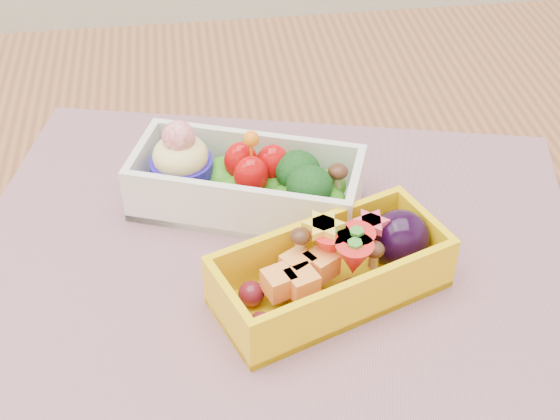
{
  "coord_description": "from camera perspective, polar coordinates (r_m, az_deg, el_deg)",
  "views": [
    {
      "loc": [
        -0.1,
        -0.51,
        1.2
      ],
      "look_at": [
        -0.04,
        -0.03,
        0.79
      ],
      "focal_mm": 50.77,
      "sensor_mm": 36.0,
      "label": 1
    }
  ],
  "objects": [
    {
      "name": "placemat",
      "position": [
        0.66,
        -0.59,
        -2.92
      ],
      "size": [
        0.58,
        0.5,
        0.0
      ],
      "primitive_type": "cube",
      "rotation": [
        0.0,
        0.0,
        -0.25
      ],
      "color": "gray",
      "rests_on": "table"
    },
    {
      "name": "bento_yellow",
      "position": [
        0.6,
        4.04,
        -4.22
      ],
      "size": [
        0.19,
        0.14,
        0.06
      ],
      "rotation": [
        0.0,
        0.0,
        0.37
      ],
      "color": "yellow",
      "rests_on": "placemat"
    },
    {
      "name": "table",
      "position": [
        0.76,
        2.57,
        -6.62
      ],
      "size": [
        1.2,
        0.8,
        0.75
      ],
      "color": "brown",
      "rests_on": "ground"
    },
    {
      "name": "bento_white",
      "position": [
        0.68,
        -2.52,
        2.04
      ],
      "size": [
        0.21,
        0.15,
        0.08
      ],
      "rotation": [
        0.0,
        0.0,
        -0.35
      ],
      "color": "silver",
      "rests_on": "placemat"
    }
  ]
}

